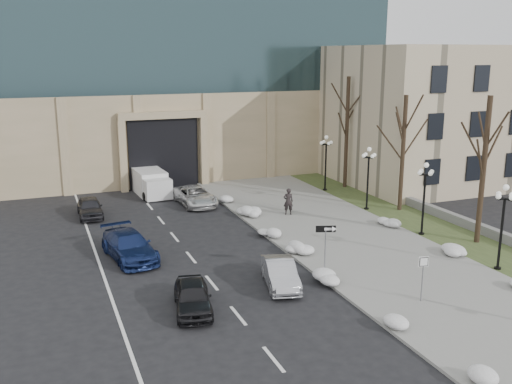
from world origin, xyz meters
TOP-DOWN VIEW (x-y plane):
  - ground at (0.00, 0.00)m, footprint 160.00×160.00m
  - sidewalk at (3.50, 14.00)m, footprint 9.00×40.00m
  - curb at (-1.00, 14.00)m, footprint 0.30×40.00m
  - grass_strip at (10.00, 14.00)m, footprint 4.00×40.00m
  - stone_wall at (12.00, 16.00)m, footprint 0.50×30.00m
  - classical_building at (22.00, 27.98)m, footprint 22.00×18.12m
  - car_a at (-8.23, 7.24)m, footprint 2.34×4.23m
  - car_b at (-3.41, 8.37)m, footprint 2.33×4.32m
  - car_c at (-9.79, 15.08)m, footprint 2.94×5.55m
  - car_d at (-3.12, 25.19)m, footprint 2.65×5.25m
  - car_e at (-11.00, 24.75)m, footprint 1.71×4.11m
  - pedestrian at (2.24, 19.76)m, footprint 0.81×0.65m
  - box_truck at (-5.64, 30.18)m, footprint 2.56×6.38m
  - one_way_sign at (-0.74, 8.32)m, footprint 1.05×0.53m
  - keep_sign at (1.89, 4.12)m, footprint 0.49×0.13m
  - snow_clump_a at (-0.50, -2.59)m, footprint 1.10×1.60m
  - snow_clump_b at (-0.66, 2.00)m, footprint 1.10×1.60m
  - snow_clump_c at (-0.83, 7.55)m, footprint 1.10×1.60m
  - snow_clump_d at (-0.53, 11.93)m, footprint 1.10×1.60m
  - snow_clump_e at (-0.83, 15.58)m, footprint 1.10×1.60m
  - snow_clump_f at (-0.40, 20.58)m, footprint 1.10×1.60m
  - snow_clump_g at (-0.53, 24.66)m, footprint 1.10×1.60m
  - snow_clump_i at (7.62, 8.64)m, footprint 1.10×1.60m
  - snow_clump_j at (7.39, 14.71)m, footprint 1.10×1.60m
  - snow_clump_k at (-0.46, 20.22)m, footprint 1.10×1.60m
  - lamppost_a at (8.30, 6.00)m, footprint 1.18×1.18m
  - lamppost_b at (8.30, 12.50)m, footprint 1.18×1.18m
  - lamppost_c at (8.30, 19.00)m, footprint 1.18×1.18m
  - lamppost_d at (8.30, 25.50)m, footprint 1.18×1.18m
  - tree_near at (10.50, 10.00)m, footprint 3.20×3.20m
  - tree_mid at (10.50, 18.00)m, footprint 3.20×3.20m
  - tree_far at (10.50, 26.00)m, footprint 3.20×3.20m

SIDE VIEW (x-z plane):
  - ground at x=0.00m, z-range 0.00..0.00m
  - grass_strip at x=10.00m, z-range 0.00..0.10m
  - sidewalk at x=3.50m, z-range 0.00..0.12m
  - curb at x=-1.00m, z-range 0.00..0.14m
  - snow_clump_a at x=-0.50m, z-range 0.12..0.48m
  - snow_clump_b at x=-0.66m, z-range 0.12..0.48m
  - snow_clump_c at x=-0.83m, z-range 0.12..0.48m
  - snow_clump_d at x=-0.53m, z-range 0.12..0.48m
  - snow_clump_e at x=-0.83m, z-range 0.12..0.48m
  - snow_clump_f at x=-0.40m, z-range 0.12..0.48m
  - snow_clump_g at x=-0.53m, z-range 0.12..0.48m
  - snow_clump_i at x=7.62m, z-range 0.12..0.48m
  - snow_clump_j at x=7.39m, z-range 0.12..0.48m
  - snow_clump_k at x=-0.46m, z-range 0.12..0.48m
  - stone_wall at x=12.00m, z-range 0.00..0.70m
  - car_b at x=-3.41m, z-range 0.00..1.35m
  - car_a at x=-8.23m, z-range 0.00..1.36m
  - car_e at x=-11.00m, z-range 0.00..1.39m
  - car_d at x=-3.12m, z-range 0.00..1.43m
  - car_c at x=-9.79m, z-range 0.00..1.53m
  - box_truck at x=-5.64m, z-range -0.03..1.96m
  - pedestrian at x=2.24m, z-range 0.12..2.04m
  - keep_sign at x=1.89m, z-range 0.54..2.85m
  - one_way_sign at x=-0.74m, z-range 0.94..3.81m
  - lamppost_a at x=8.30m, z-range 0.69..5.45m
  - lamppost_b at x=8.30m, z-range 0.69..5.45m
  - lamppost_c at x=8.30m, z-range 0.69..5.45m
  - lamppost_d at x=8.30m, z-range 0.69..5.45m
  - tree_mid at x=10.50m, z-range 1.25..9.75m
  - tree_near at x=10.50m, z-range 1.33..10.33m
  - classical_building at x=22.00m, z-range 0.00..12.00m
  - tree_far at x=10.50m, z-range 1.40..10.90m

